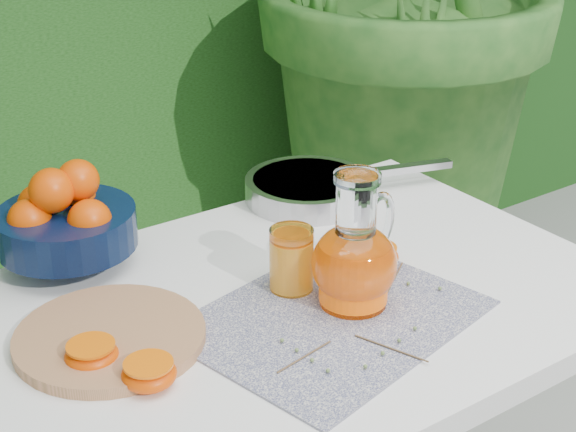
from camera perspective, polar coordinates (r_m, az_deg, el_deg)
white_table at (r=1.42m, az=0.47°, el=-8.05°), size 1.00×0.70×0.75m
placemat at (r=1.32m, az=2.85°, el=-6.58°), size 0.48×0.41×0.00m
cutting_board at (r=1.28m, az=-11.43°, el=-7.68°), size 0.35×0.35×0.02m
fruit_bowl at (r=1.47m, az=-14.25°, el=-0.24°), size 0.30×0.30×0.18m
juice_pitcher at (r=1.32m, az=4.37°, el=-2.81°), size 0.20×0.17×0.21m
juice_tumbler at (r=1.36m, az=0.23°, el=-2.90°), size 0.09×0.09×0.10m
saute_pan at (r=1.69m, az=1.42°, el=1.85°), size 0.44×0.30×0.05m
orange_halves at (r=1.28m, az=-4.55°, el=-6.89°), size 0.59×0.17×0.04m
thyme_sprigs at (r=1.30m, az=5.06°, el=-6.99°), size 0.34×0.26×0.01m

